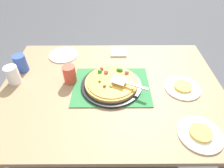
{
  "coord_description": "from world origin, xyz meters",
  "views": [
    {
      "loc": [
        0.0,
        0.88,
        1.56
      ],
      "look_at": [
        0.0,
        0.0,
        0.77
      ],
      "focal_mm": 30.21,
      "sensor_mm": 36.0,
      "label": 1
    }
  ],
  "objects_px": {
    "plate_side": "(64,55)",
    "pizza_server": "(127,83)",
    "pizza_pan": "(112,85)",
    "cup_far": "(70,74)",
    "served_slice_left": "(202,132)",
    "served_slice_right": "(184,86)",
    "plate_near_left": "(201,134)",
    "pizza": "(112,82)",
    "cup_corner": "(21,63)",
    "plate_far_right": "(183,88)",
    "cup_near": "(13,75)",
    "napkin_stack": "(119,52)"
  },
  "relations": [
    {
      "from": "pizza_pan",
      "to": "cup_corner",
      "type": "distance_m",
      "value": 0.64
    },
    {
      "from": "pizza",
      "to": "pizza_server",
      "type": "distance_m",
      "value": 0.11
    },
    {
      "from": "pizza",
      "to": "served_slice_left",
      "type": "height_order",
      "value": "pizza"
    },
    {
      "from": "pizza_pan",
      "to": "cup_far",
      "type": "height_order",
      "value": "cup_far"
    },
    {
      "from": "pizza_pan",
      "to": "plate_side",
      "type": "distance_m",
      "value": 0.51
    },
    {
      "from": "cup_far",
      "to": "cup_corner",
      "type": "distance_m",
      "value": 0.37
    },
    {
      "from": "pizza_pan",
      "to": "cup_corner",
      "type": "relative_size",
      "value": 3.17
    },
    {
      "from": "cup_far",
      "to": "pizza_pan",
      "type": "bearing_deg",
      "value": 169.77
    },
    {
      "from": "cup_far",
      "to": "served_slice_left",
      "type": "bearing_deg",
      "value": 150.19
    },
    {
      "from": "pizza_pan",
      "to": "served_slice_left",
      "type": "distance_m",
      "value": 0.56
    },
    {
      "from": "plate_near_left",
      "to": "plate_far_right",
      "type": "xyz_separation_m",
      "value": [
        -0.01,
        -0.33,
        0.0
      ]
    },
    {
      "from": "served_slice_right",
      "to": "napkin_stack",
      "type": "distance_m",
      "value": 0.56
    },
    {
      "from": "cup_far",
      "to": "napkin_stack",
      "type": "distance_m",
      "value": 0.47
    },
    {
      "from": "pizza_pan",
      "to": "pizza_server",
      "type": "distance_m",
      "value": 0.11
    },
    {
      "from": "served_slice_right",
      "to": "pizza",
      "type": "bearing_deg",
      "value": -3.28
    },
    {
      "from": "pizza",
      "to": "plate_far_right",
      "type": "relative_size",
      "value": 1.5
    },
    {
      "from": "plate_side",
      "to": "cup_near",
      "type": "bearing_deg",
      "value": 50.78
    },
    {
      "from": "pizza",
      "to": "pizza_pan",
      "type": "bearing_deg",
      "value": 85.1
    },
    {
      "from": "cup_far",
      "to": "cup_corner",
      "type": "height_order",
      "value": "same"
    },
    {
      "from": "cup_far",
      "to": "cup_corner",
      "type": "bearing_deg",
      "value": -18.95
    },
    {
      "from": "served_slice_right",
      "to": "cup_corner",
      "type": "height_order",
      "value": "cup_corner"
    },
    {
      "from": "plate_far_right",
      "to": "served_slice_left",
      "type": "height_order",
      "value": "served_slice_left"
    },
    {
      "from": "plate_near_left",
      "to": "served_slice_left",
      "type": "relative_size",
      "value": 2.0
    },
    {
      "from": "pizza",
      "to": "cup_corner",
      "type": "height_order",
      "value": "cup_corner"
    },
    {
      "from": "served_slice_left",
      "to": "cup_near",
      "type": "xyz_separation_m",
      "value": [
        1.06,
        -0.4,
        0.04
      ]
    },
    {
      "from": "plate_far_right",
      "to": "served_slice_left",
      "type": "bearing_deg",
      "value": 88.76
    },
    {
      "from": "pizza_server",
      "to": "cup_near",
      "type": "bearing_deg",
      "value": -7.0
    },
    {
      "from": "plate_near_left",
      "to": "pizza",
      "type": "bearing_deg",
      "value": -39.31
    },
    {
      "from": "cup_far",
      "to": "plate_far_right",
      "type": "bearing_deg",
      "value": 174.43
    },
    {
      "from": "cup_corner",
      "to": "napkin_stack",
      "type": "distance_m",
      "value": 0.71
    },
    {
      "from": "pizza_server",
      "to": "pizza",
      "type": "bearing_deg",
      "value": -28.37
    },
    {
      "from": "served_slice_left",
      "to": "napkin_stack",
      "type": "height_order",
      "value": "served_slice_left"
    },
    {
      "from": "served_slice_right",
      "to": "plate_side",
      "type": "bearing_deg",
      "value": -24.83
    },
    {
      "from": "served_slice_left",
      "to": "cup_corner",
      "type": "xyz_separation_m",
      "value": [
        1.05,
        -0.52,
        0.04
      ]
    },
    {
      "from": "pizza",
      "to": "cup_near",
      "type": "xyz_separation_m",
      "value": [
        0.62,
        -0.04,
        0.03
      ]
    },
    {
      "from": "plate_far_right",
      "to": "napkin_stack",
      "type": "height_order",
      "value": "napkin_stack"
    },
    {
      "from": "plate_near_left",
      "to": "napkin_stack",
      "type": "height_order",
      "value": "napkin_stack"
    },
    {
      "from": "plate_near_left",
      "to": "pizza_server",
      "type": "distance_m",
      "value": 0.47
    },
    {
      "from": "pizza",
      "to": "napkin_stack",
      "type": "height_order",
      "value": "pizza"
    },
    {
      "from": "pizza_pan",
      "to": "served_slice_left",
      "type": "bearing_deg",
      "value": 141.02
    },
    {
      "from": "pizza",
      "to": "napkin_stack",
      "type": "bearing_deg",
      "value": -98.37
    },
    {
      "from": "served_slice_left",
      "to": "cup_near",
      "type": "bearing_deg",
      "value": -20.61
    },
    {
      "from": "plate_near_left",
      "to": "cup_near",
      "type": "distance_m",
      "value": 1.13
    },
    {
      "from": "pizza_pan",
      "to": "cup_corner",
      "type": "height_order",
      "value": "cup_corner"
    },
    {
      "from": "pizza",
      "to": "cup_far",
      "type": "relative_size",
      "value": 2.75
    },
    {
      "from": "plate_side",
      "to": "pizza_server",
      "type": "bearing_deg",
      "value": 138.87
    },
    {
      "from": "pizza_pan",
      "to": "cup_far",
      "type": "bearing_deg",
      "value": -10.23
    },
    {
      "from": "plate_near_left",
      "to": "plate_side",
      "type": "bearing_deg",
      "value": -41.34
    },
    {
      "from": "served_slice_left",
      "to": "pizza_server",
      "type": "distance_m",
      "value": 0.47
    },
    {
      "from": "served_slice_right",
      "to": "cup_far",
      "type": "distance_m",
      "value": 0.71
    }
  ]
}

